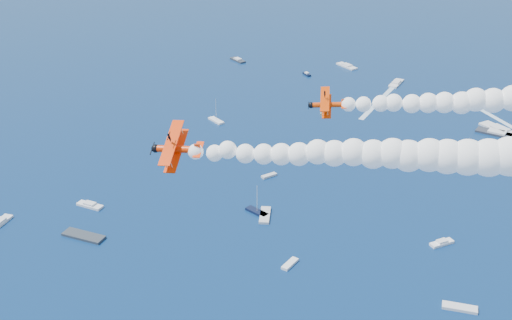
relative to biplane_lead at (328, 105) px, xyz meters
The scene contains 5 objects.
biplane_lead is the anchor object (origin of this frame).
biplane_trail 26.50m from the biplane_lead, 118.98° to the right, with size 8.07×9.05×5.45m, color #FF3405, non-canonical shape.
smoke_trail_lead 27.78m from the biplane_lead, 28.81° to the left, with size 49.09×29.61×9.98m, color white, non-canonical shape.
smoke_trail_trail 17.71m from the biplane_lead, 43.96° to the right, with size 51.31×25.02×9.98m, color white, non-canonical shape.
spectator_boats 107.26m from the biplane_lead, 98.38° to the left, with size 246.84×189.66×0.70m.
Camera 1 is at (60.92, -59.08, 95.73)m, focal length 46.68 mm.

